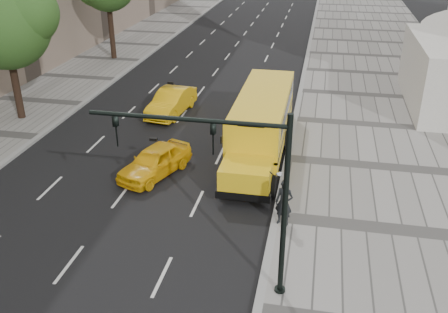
% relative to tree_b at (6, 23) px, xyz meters
% --- Properties ---
extents(ground, '(140.00, 140.00, 0.00)m').
position_rel_tree_b_xyz_m(ground, '(10.40, -2.54, -5.86)').
color(ground, black).
rests_on(ground, ground).
extents(sidewalk_museum, '(12.00, 140.00, 0.15)m').
position_rel_tree_b_xyz_m(sidewalk_museum, '(22.40, -2.54, -5.78)').
color(sidewalk_museum, gray).
rests_on(sidewalk_museum, ground).
extents(curb_museum, '(0.30, 140.00, 0.15)m').
position_rel_tree_b_xyz_m(curb_museum, '(16.40, -2.54, -5.78)').
color(curb_museum, gray).
rests_on(curb_museum, ground).
extents(curb_far, '(0.30, 140.00, 0.15)m').
position_rel_tree_b_xyz_m(curb_far, '(2.40, -2.54, -5.78)').
color(curb_far, gray).
rests_on(curb_far, ground).
extents(tree_b, '(5.83, 5.19, 8.41)m').
position_rel_tree_b_xyz_m(tree_b, '(0.00, 0.00, 0.00)').
color(tree_b, black).
rests_on(tree_b, ground).
extents(school_bus, '(2.96, 11.56, 3.19)m').
position_rel_tree_b_xyz_m(school_bus, '(14.90, -1.37, -4.10)').
color(school_bus, yellow).
rests_on(school_bus, ground).
extents(taxi_near, '(3.11, 4.57, 1.45)m').
position_rel_tree_b_xyz_m(taxi_near, '(10.28, -5.31, -5.14)').
color(taxi_near, yellow).
rests_on(taxi_near, ground).
extents(taxi_far, '(2.22, 4.92, 1.57)m').
position_rel_tree_b_xyz_m(taxi_far, '(8.65, 2.79, -5.08)').
color(taxi_far, yellow).
rests_on(taxi_far, ground).
extents(pedestrian, '(0.81, 0.64, 1.96)m').
position_rel_tree_b_xyz_m(pedestrian, '(16.73, -8.62, -4.73)').
color(pedestrian, black).
rests_on(pedestrian, sidewalk_museum).
extents(traffic_signal, '(6.18, 0.36, 6.40)m').
position_rel_tree_b_xyz_m(traffic_signal, '(15.59, -12.63, -1.77)').
color(traffic_signal, black).
rests_on(traffic_signal, ground).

